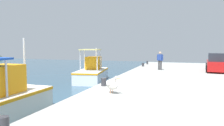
# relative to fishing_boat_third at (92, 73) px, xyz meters

# --- Properties ---
(quay_pier) EXTENTS (36.00, 10.00, 0.80)m
(quay_pier) POSITION_rel_fishing_boat_third_xyz_m (-5.03, -7.76, -0.31)
(quay_pier) COLOR #9E9E99
(quay_pier) RESTS_ON ground
(fishing_boat_third) EXTENTS (4.88, 2.79, 2.80)m
(fishing_boat_third) POSITION_rel_fishing_boat_third_xyz_m (0.00, 0.00, 0.00)
(fishing_boat_third) COLOR white
(fishing_boat_third) RESTS_ON ground
(pelican) EXTENTS (0.64, 0.94, 0.82)m
(pelican) POSITION_rel_fishing_boat_third_xyz_m (-7.19, -4.20, 0.49)
(pelican) COLOR tan
(pelican) RESTS_ON quay_pier
(fisherman_standing) EXTENTS (0.37, 0.57, 1.65)m
(fisherman_standing) POSITION_rel_fishing_boat_third_xyz_m (3.27, -5.26, 1.00)
(fisherman_standing) COLOR #3F3F42
(fisherman_standing) RESTS_ON quay_pier
(parked_car) EXTENTS (4.24, 2.16, 1.57)m
(parked_car) POSITION_rel_fishing_boat_third_xyz_m (3.70, -10.07, 0.80)
(parked_car) COLOR black
(parked_car) RESTS_ON quay_pier
(mooring_bollard_nearest) EXTENTS (0.27, 0.27, 0.46)m
(mooring_bollard_nearest) POSITION_rel_fishing_boat_third_xyz_m (-12.23, -3.21, 0.32)
(mooring_bollard_nearest) COLOR #333338
(mooring_bollard_nearest) RESTS_ON quay_pier
(mooring_bollard_second) EXTENTS (0.28, 0.28, 0.43)m
(mooring_bollard_second) POSITION_rel_fishing_boat_third_xyz_m (-5.65, -3.21, 0.30)
(mooring_bollard_second) COLOR #333338
(mooring_bollard_second) RESTS_ON quay_pier
(mooring_bollard_third) EXTENTS (0.24, 0.24, 0.37)m
(mooring_bollard_third) POSITION_rel_fishing_boat_third_xyz_m (6.10, -3.21, 0.27)
(mooring_bollard_third) COLOR #333338
(mooring_bollard_third) RESTS_ON quay_pier
(mooring_bollard_fourth) EXTENTS (0.21, 0.21, 0.40)m
(mooring_bollard_fourth) POSITION_rel_fishing_boat_third_xyz_m (9.01, -3.21, 0.29)
(mooring_bollard_fourth) COLOR #333338
(mooring_bollard_fourth) RESTS_ON quay_pier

